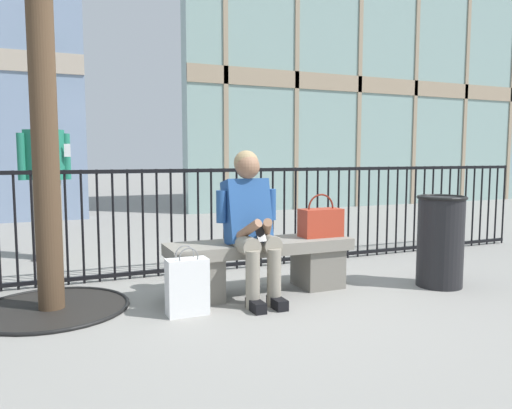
{
  "coord_description": "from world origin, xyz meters",
  "views": [
    {
      "loc": [
        -1.65,
        -3.74,
        1.16
      ],
      "look_at": [
        0.0,
        0.1,
        0.75
      ],
      "focal_mm": 34.26,
      "sensor_mm": 36.0,
      "label": 1
    }
  ],
  "objects_px": {
    "shopping_bag": "(187,286)",
    "stone_bench": "(261,261)",
    "seated_person_with_phone": "(251,220)",
    "trash_can": "(440,240)",
    "handbag_on_bench": "(321,222)",
    "bystander_at_railing": "(45,171)"
  },
  "relations": [
    {
      "from": "handbag_on_bench",
      "to": "shopping_bag",
      "type": "height_order",
      "value": "handbag_on_bench"
    },
    {
      "from": "seated_person_with_phone",
      "to": "bystander_at_railing",
      "type": "distance_m",
      "value": 2.85
    },
    {
      "from": "stone_bench",
      "to": "trash_can",
      "type": "relative_size",
      "value": 1.96
    },
    {
      "from": "shopping_bag",
      "to": "trash_can",
      "type": "height_order",
      "value": "trash_can"
    },
    {
      "from": "bystander_at_railing",
      "to": "trash_can",
      "type": "relative_size",
      "value": 2.1
    },
    {
      "from": "shopping_bag",
      "to": "bystander_at_railing",
      "type": "distance_m",
      "value": 2.85
    },
    {
      "from": "stone_bench",
      "to": "handbag_on_bench",
      "type": "bearing_deg",
      "value": -0.99
    },
    {
      "from": "bystander_at_railing",
      "to": "trash_can",
      "type": "height_order",
      "value": "bystander_at_railing"
    },
    {
      "from": "seated_person_with_phone",
      "to": "trash_can",
      "type": "distance_m",
      "value": 1.75
    },
    {
      "from": "seated_person_with_phone",
      "to": "handbag_on_bench",
      "type": "xyz_separation_m",
      "value": [
        0.72,
        0.12,
        -0.07
      ]
    },
    {
      "from": "trash_can",
      "to": "seated_person_with_phone",
      "type": "bearing_deg",
      "value": 169.95
    },
    {
      "from": "seated_person_with_phone",
      "to": "bystander_at_railing",
      "type": "xyz_separation_m",
      "value": [
        -1.52,
        2.39,
        0.35
      ]
    },
    {
      "from": "handbag_on_bench",
      "to": "seated_person_with_phone",
      "type": "bearing_deg",
      "value": -170.68
    },
    {
      "from": "shopping_bag",
      "to": "stone_bench",
      "type": "bearing_deg",
      "value": 23.59
    },
    {
      "from": "stone_bench",
      "to": "bystander_at_railing",
      "type": "distance_m",
      "value": 2.9
    },
    {
      "from": "seated_person_with_phone",
      "to": "shopping_bag",
      "type": "height_order",
      "value": "seated_person_with_phone"
    },
    {
      "from": "seated_person_with_phone",
      "to": "bystander_at_railing",
      "type": "height_order",
      "value": "bystander_at_railing"
    },
    {
      "from": "seated_person_with_phone",
      "to": "handbag_on_bench",
      "type": "height_order",
      "value": "seated_person_with_phone"
    },
    {
      "from": "shopping_bag",
      "to": "bystander_at_railing",
      "type": "height_order",
      "value": "bystander_at_railing"
    },
    {
      "from": "stone_bench",
      "to": "seated_person_with_phone",
      "type": "height_order",
      "value": "seated_person_with_phone"
    },
    {
      "from": "seated_person_with_phone",
      "to": "trash_can",
      "type": "height_order",
      "value": "seated_person_with_phone"
    },
    {
      "from": "stone_bench",
      "to": "shopping_bag",
      "type": "distance_m",
      "value": 0.8
    }
  ]
}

